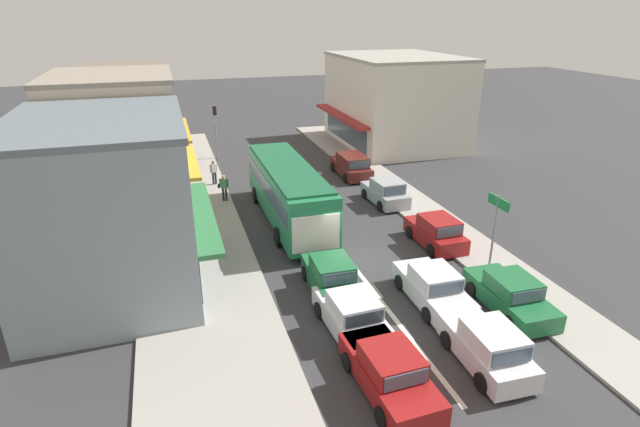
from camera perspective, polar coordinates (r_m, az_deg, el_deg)
ground_plane at (r=23.74m, az=3.28°, el=-5.27°), size 140.00×140.00×0.00m
lane_centre_line at (r=27.15m, az=0.36°, el=-1.55°), size 0.20×28.00×0.01m
sidewalk_left at (r=27.90m, az=-14.36°, el=-1.46°), size 5.20×44.00×0.14m
kerb_right at (r=31.08m, az=10.20°, el=1.35°), size 2.80×44.00×0.12m
shopfront_corner_near at (r=22.06m, az=-23.09°, el=0.88°), size 7.49×9.14×7.17m
shopfront_mid_block at (r=30.30m, az=-21.94°, el=7.20°), size 7.35×7.95×7.85m
shopfront_far_end at (r=38.88m, az=-21.15°, el=10.00°), size 7.47×8.92×7.41m
building_right_far at (r=44.49m, az=8.53°, el=12.66°), size 9.98×11.85×7.50m
city_bus at (r=27.36m, az=-3.70°, el=2.82°), size 2.79×10.87×3.23m
sedan_adjacent_lane_lead at (r=18.50m, az=3.79°, el=-11.60°), size 2.03×4.27×1.47m
sedan_behind_bus_near at (r=20.66m, az=12.80°, el=-8.23°), size 1.98×4.25×1.47m
hatchback_behind_bus_mid at (r=17.77m, az=18.66°, el=-14.28°), size 1.93×3.76×1.54m
sedan_queue_far_back at (r=16.16m, az=7.96°, el=-17.53°), size 2.02×4.27×1.47m
hatchback_queue_gap_filler at (r=20.87m, az=1.23°, el=-7.14°), size 1.92×3.76×1.54m
parked_sedan_kerb_front at (r=21.03m, az=20.91°, el=-8.67°), size 2.00×4.25×1.47m
parked_hatchback_kerb_second at (r=25.49m, az=13.13°, el=-2.08°), size 1.86×3.72×1.54m
parked_hatchback_kerb_third at (r=30.49m, az=7.50°, el=2.40°), size 1.92×3.76×1.54m
parked_wagon_kerb_rear at (r=35.51m, az=3.60°, el=5.47°), size 1.98×4.52×1.58m
traffic_light_downstreet at (r=39.85m, az=-11.86°, el=10.03°), size 0.32×0.24×4.20m
directional_road_sign at (r=22.96m, az=19.53°, el=-0.22°), size 0.10×1.40×3.60m
pedestrian_with_handbag_near at (r=30.80m, az=-10.94°, el=3.09°), size 0.65×0.39×1.63m
pedestrian_browsing_midblock at (r=33.95m, az=-12.04°, el=4.80°), size 0.53×0.35×1.63m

